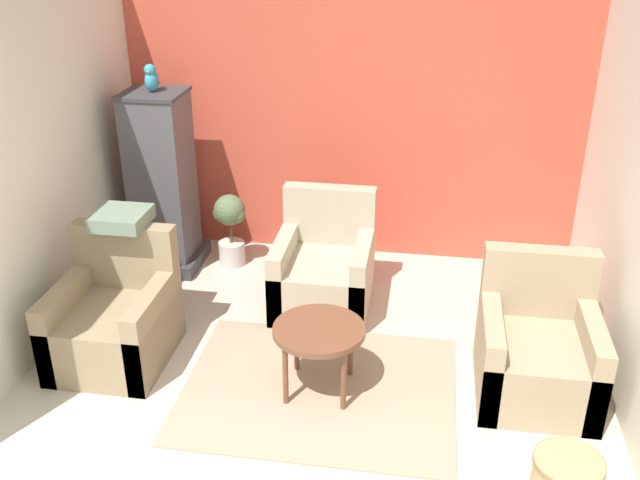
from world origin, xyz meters
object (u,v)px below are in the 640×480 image
Objects in this scene: parrot at (151,79)px; armchair_middle at (324,272)px; armchair_left at (115,321)px; coffee_table at (319,335)px; armchair_right at (536,353)px; birdcage at (162,185)px; potted_plant at (230,223)px.

armchair_middle is at bearing -17.93° from parrot.
armchair_left is 1.64m from armchair_middle.
parrot reaches higher than coffee_table.
coffee_table is 0.67× the size of armchair_middle.
birdcage is (-3.01, 1.36, 0.47)m from armchair_right.
coffee_table is 2.58m from parrot.
armchair_right is at bearing -24.32° from birdcage.
parrot is (-1.47, 0.48, 1.37)m from armchair_middle.
parrot is (-0.00, 0.00, 0.91)m from birdcage.
parrot is 1.39m from potted_plant.
parrot reaches higher than armchair_right.
armchair_middle reaches higher than potted_plant.
parrot is 0.35× the size of potted_plant.
armchair_middle is at bearing 150.05° from armchair_right.
armchair_left reaches higher than potted_plant.
coffee_table is 1.49m from armchair_left.
birdcage is at bearing -170.65° from potted_plant.
coffee_table is 0.67× the size of armchair_left.
armchair_right is at bearing -24.35° from parrot.
birdcage reaches higher than armchair_left.
armchair_right is 1.77m from armchair_middle.
armchair_right is 3.34m from birdcage.
birdcage reaches higher than armchair_right.
potted_plant is at bearing 149.45° from armchair_right.
coffee_table is 0.91× the size of potted_plant.
armchair_right reaches higher than potted_plant.
armchair_right is 3.94× the size of parrot.
armchair_right is at bearing -30.55° from potted_plant.
parrot is at bearing 155.65° from armchair_right.
birdcage is (-0.14, 1.43, 0.47)m from armchair_left.
armchair_left is at bearing -84.29° from parrot.
birdcage is at bearing 95.72° from armchair_left.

